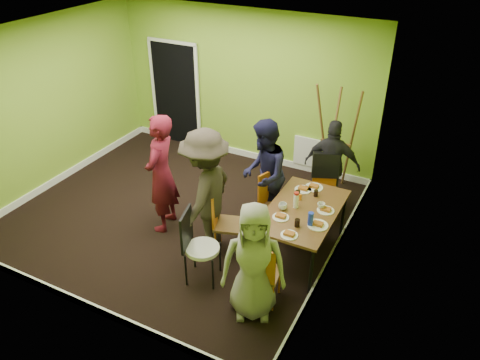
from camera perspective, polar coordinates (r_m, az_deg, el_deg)
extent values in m
plane|color=black|center=(7.57, -7.22, -4.05)|extent=(5.00, 5.00, 0.00)
cube|color=#82AC2C|center=(8.66, 0.52, 11.25)|extent=(5.00, 0.04, 2.80)
cube|color=#82AC2C|center=(5.43, -21.35, -3.70)|extent=(5.00, 0.04, 2.80)
cube|color=#82AC2C|center=(8.47, -22.26, 8.49)|extent=(0.04, 4.50, 2.80)
cube|color=#82AC2C|center=(5.93, 12.43, 0.86)|extent=(0.04, 4.50, 2.80)
cube|color=white|center=(6.41, -8.89, 16.99)|extent=(5.00, 4.50, 0.04)
cube|color=black|center=(9.50, -7.82, 10.30)|extent=(1.00, 0.05, 2.04)
cube|color=white|center=(8.58, 8.20, 3.44)|extent=(0.50, 0.04, 0.55)
cylinder|color=black|center=(6.16, 1.75, -8.89)|extent=(0.04, 0.04, 0.71)
cylinder|color=black|center=(5.95, 8.66, -10.97)|extent=(0.04, 0.04, 0.71)
cylinder|color=black|center=(7.20, 6.51, -2.60)|extent=(0.04, 0.04, 0.71)
cylinder|color=black|center=(7.02, 12.45, -4.14)|extent=(0.04, 0.04, 0.71)
cube|color=brown|center=(6.34, 7.70, -3.68)|extent=(0.90, 1.50, 0.04)
cylinder|color=orange|center=(7.20, 4.29, -3.73)|extent=(0.03, 0.03, 0.45)
cylinder|color=orange|center=(6.99, 2.40, -4.80)|extent=(0.03, 0.03, 0.45)
cylinder|color=orange|center=(7.02, 6.31, -4.84)|extent=(0.03, 0.03, 0.45)
cylinder|color=orange|center=(6.81, 4.43, -5.99)|extent=(0.03, 0.03, 0.45)
cube|color=brown|center=(6.87, 4.43, -3.31)|extent=(0.51, 0.51, 0.04)
cube|color=orange|center=(6.84, 3.36, -0.81)|extent=(0.15, 0.37, 0.50)
cylinder|color=orange|center=(6.80, -2.41, -6.00)|extent=(0.03, 0.03, 0.45)
cylinder|color=orange|center=(6.54, -3.01, -7.74)|extent=(0.03, 0.03, 0.45)
cylinder|color=orange|center=(6.74, 0.40, -6.30)|extent=(0.03, 0.03, 0.45)
cylinder|color=orange|center=(6.48, -0.08, -8.06)|extent=(0.03, 0.03, 0.45)
cube|color=brown|center=(6.50, -1.30, -5.45)|extent=(0.50, 0.50, 0.04)
cube|color=orange|center=(6.38, -2.99, -3.34)|extent=(0.14, 0.37, 0.49)
cylinder|color=orange|center=(7.60, 11.27, -2.29)|extent=(0.03, 0.03, 0.44)
cylinder|color=orange|center=(7.56, 8.76, -2.18)|extent=(0.03, 0.03, 0.44)
cylinder|color=orange|center=(7.32, 11.48, -3.70)|extent=(0.03, 0.03, 0.44)
cylinder|color=orange|center=(7.28, 8.87, -3.60)|extent=(0.03, 0.03, 0.44)
cube|color=brown|center=(7.32, 10.25, -1.49)|extent=(0.51, 0.51, 0.04)
cube|color=orange|center=(7.35, 10.35, 1.03)|extent=(0.36, 0.17, 0.49)
cylinder|color=orange|center=(5.84, 0.93, -13.43)|extent=(0.02, 0.02, 0.42)
cylinder|color=orange|center=(5.78, 4.02, -14.10)|extent=(0.02, 0.02, 0.42)
cylinder|color=orange|center=(6.07, 1.86, -11.44)|extent=(0.02, 0.02, 0.42)
cylinder|color=orange|center=(6.01, 4.83, -12.06)|extent=(0.02, 0.02, 0.42)
cube|color=brown|center=(5.78, 2.97, -11.22)|extent=(0.43, 0.43, 0.04)
cube|color=orange|center=(5.48, 2.52, -10.44)|extent=(0.36, 0.08, 0.47)
cylinder|color=black|center=(6.37, -5.60, -8.85)|extent=(0.03, 0.03, 0.47)
cylinder|color=black|center=(6.12, -6.62, -10.92)|extent=(0.03, 0.03, 0.47)
cylinder|color=black|center=(6.29, -2.45, -9.34)|extent=(0.03, 0.03, 0.47)
cylinder|color=black|center=(6.03, -3.33, -11.46)|extent=(0.03, 0.03, 0.47)
cylinder|color=white|center=(6.04, -4.60, -8.35)|extent=(0.44, 0.44, 0.05)
cube|color=black|center=(5.93, -6.57, -6.00)|extent=(0.13, 0.39, 0.53)
cylinder|color=brown|center=(7.96, 10.07, 5.33)|extent=(0.27, 0.44, 1.88)
cylinder|color=brown|center=(7.85, 13.43, 4.58)|extent=(0.27, 0.44, 1.88)
cylinder|color=brown|center=(7.66, 11.14, 4.18)|extent=(0.04, 0.43, 1.84)
cube|color=brown|center=(7.88, 11.58, 4.45)|extent=(0.51, 0.04, 0.04)
cylinder|color=white|center=(6.74, 7.70, -1.17)|extent=(0.24, 0.24, 0.01)
cylinder|color=white|center=(6.13, 4.98, -4.54)|extent=(0.22, 0.22, 0.01)
cylinder|color=white|center=(6.81, 9.00, -0.89)|extent=(0.26, 0.26, 0.01)
cylinder|color=white|center=(5.83, 6.02, -6.69)|extent=(0.22, 0.22, 0.01)
cylinder|color=white|center=(6.34, 10.40, -3.68)|extent=(0.23, 0.23, 0.01)
cylinder|color=white|center=(6.04, 9.45, -5.45)|extent=(0.27, 0.27, 0.01)
cylinder|color=white|center=(6.30, 6.84, -2.54)|extent=(0.07, 0.07, 0.20)
cylinder|color=#192FC1|center=(5.98, 8.60, -4.73)|extent=(0.07, 0.07, 0.19)
cylinder|color=orange|center=(6.49, 7.36, -2.08)|extent=(0.03, 0.03, 0.08)
cylinder|color=black|center=(6.56, 7.04, -1.65)|extent=(0.07, 0.07, 0.09)
cylinder|color=black|center=(6.60, 9.23, -1.60)|extent=(0.06, 0.06, 0.10)
cylinder|color=black|center=(5.97, 6.99, -5.21)|extent=(0.07, 0.07, 0.10)
imported|color=white|center=(6.27, 5.24, -3.22)|extent=(0.12, 0.12, 0.09)
imported|color=white|center=(6.33, 9.85, -3.19)|extent=(0.10, 0.10, 0.10)
imported|color=#580F1C|center=(6.85, -9.58, 0.74)|extent=(0.56, 0.74, 1.82)
imported|color=black|center=(6.87, 2.91, 0.65)|extent=(0.89, 1.00, 1.69)
imported|color=#2D261E|center=(6.31, -4.20, -1.60)|extent=(0.77, 1.24, 1.84)
imported|color=black|center=(7.47, 11.15, 1.81)|extent=(0.91, 0.48, 1.49)
imported|color=gray|center=(5.39, 1.65, -9.99)|extent=(0.88, 0.75, 1.53)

